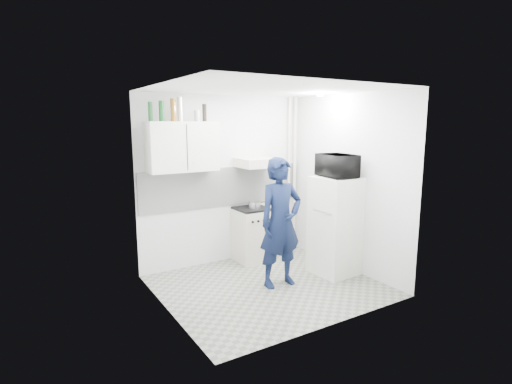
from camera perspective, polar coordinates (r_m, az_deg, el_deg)
floor at (r=5.56m, az=1.75°, el=-13.25°), size 2.80×2.80×0.00m
ceiling at (r=5.13m, az=1.91°, el=14.53°), size 2.80×2.80×0.00m
wall_back at (r=6.26m, az=-4.48°, el=1.73°), size 2.80×0.00×2.80m
wall_left at (r=4.58m, az=-12.96°, el=-1.49°), size 0.00×2.60×2.60m
wall_right at (r=6.06m, az=12.95°, el=1.25°), size 0.00×2.60×2.60m
person at (r=5.34m, az=3.52°, el=-4.37°), size 0.65×0.43×1.74m
stove at (r=6.39m, az=-0.55°, el=-6.17°), size 0.52×0.52×0.83m
fridge at (r=5.91m, az=11.26°, el=-4.73°), size 0.62×0.62×1.42m
stove_top at (r=6.29m, az=-0.56°, el=-2.40°), size 0.50×0.50×0.03m
saucepan at (r=6.26m, az=-0.18°, el=-1.85°), size 0.18×0.18×0.10m
microwave at (r=5.76m, az=11.56°, el=3.71°), size 0.63×0.48×0.32m
bottle_a at (r=5.59m, az=-14.86°, el=11.04°), size 0.06×0.06×0.26m
bottle_b at (r=5.63m, az=-13.36°, el=11.19°), size 0.07×0.07×0.28m
bottle_c at (r=5.69m, az=-11.75°, el=11.40°), size 0.07×0.07×0.31m
bottle_d at (r=5.72m, az=-10.82°, el=11.53°), size 0.07×0.07×0.33m
canister_b at (r=5.82m, az=-8.43°, el=10.71°), size 0.08×0.08×0.16m
bottle_e at (r=5.87m, az=-7.38°, el=11.17°), size 0.06×0.06×0.25m
upper_cabinet at (r=5.74m, az=-10.47°, el=6.38°), size 1.00×0.35×0.70m
range_hood at (r=6.23m, az=0.24°, el=4.22°), size 0.60×0.50×0.14m
backsplash at (r=6.26m, az=-4.41°, el=0.81°), size 2.74×0.03×0.60m
pipe_a at (r=6.88m, az=5.52°, el=2.45°), size 0.05×0.05×2.60m
pipe_b at (r=6.81m, az=4.71°, el=2.38°), size 0.04×0.04×2.60m
ceiling_spot_fixture at (r=5.89m, az=9.18°, el=13.52°), size 0.10×0.10×0.02m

